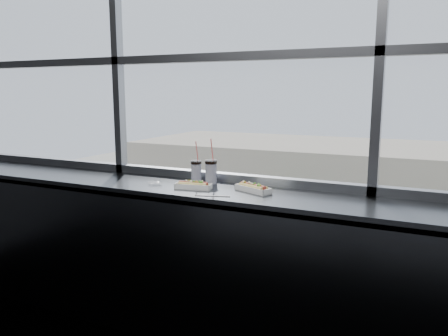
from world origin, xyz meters
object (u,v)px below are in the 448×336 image
at_px(hotdog_tray_right, 253,188).
at_px(car_near_a, 123,297).
at_px(soda_cup_right, 211,170).
at_px(tree_center, 413,237).
at_px(loose_straw, 213,196).
at_px(wrapper, 155,183).
at_px(tree_left, 281,214).
at_px(car_near_b, 206,315).
at_px(car_far_a, 247,262).
at_px(hotdog_tray_left, 193,185).
at_px(pedestrian_a, 298,250).
at_px(soda_cup_left, 196,170).

distance_m(hotdog_tray_right, car_near_a, 24.34).
relative_size(hotdog_tray_right, soda_cup_right, 0.84).
bearing_deg(tree_center, car_near_a, -141.28).
height_order(car_near_a, tree_center, tree_center).
height_order(loose_straw, wrapper, wrapper).
height_order(soda_cup_right, tree_left, soda_cup_right).
xyz_separation_m(car_near_b, car_far_a, (-0.93, 8.00, -0.14)).
height_order(car_far_a, tree_center, tree_center).
xyz_separation_m(hotdog_tray_right, wrapper, (-0.72, -0.08, -0.01)).
height_order(wrapper, car_far_a, wrapper).
distance_m(hotdog_tray_left, hotdog_tray_right, 0.41).
bearing_deg(car_near_b, hotdog_tray_left, -154.57).
bearing_deg(wrapper, tree_left, 105.68).
bearing_deg(hotdog_tray_right, wrapper, -150.39).
xyz_separation_m(hotdog_tray_left, car_far_a, (-9.43, 24.34, -11.10)).
bearing_deg(car_near_a, pedestrian_a, -29.95).
height_order(soda_cup_left, loose_straw, soda_cup_left).
height_order(hotdog_tray_right, pedestrian_a, hotdog_tray_right).
relative_size(loose_straw, car_near_b, 0.03).
relative_size(soda_cup_right, tree_left, 0.06).
distance_m(car_near_a, car_far_a, 9.18).
height_order(hotdog_tray_right, car_near_a, hotdog_tray_right).
relative_size(tree_left, tree_center, 1.15).
bearing_deg(loose_straw, pedestrian_a, 86.38).
xyz_separation_m(hotdog_tray_left, car_near_a, (-13.94, 16.34, -11.06)).
xyz_separation_m(hotdog_tray_left, wrapper, (-0.32, 0.01, -0.01)).
xyz_separation_m(soda_cup_left, tree_center, (1.12, 28.12, -9.08)).
relative_size(car_near_b, tree_center, 1.44).
relative_size(soda_cup_left, tree_left, 0.06).
xyz_separation_m(car_far_a, pedestrian_a, (2.74, 3.43, 0.14)).
xyz_separation_m(soda_cup_left, car_far_a, (-9.34, 24.12, -11.17)).
bearing_deg(car_near_a, car_near_b, -87.56).
xyz_separation_m(soda_cup_right, loose_straw, (0.19, -0.35, -0.09)).
bearing_deg(loose_straw, car_near_a, 113.15).
bearing_deg(hotdog_tray_right, pedestrian_a, 127.30).
xyz_separation_m(soda_cup_right, tree_center, (0.99, 28.13, -9.09)).
height_order(hotdog_tray_left, hotdog_tray_right, hotdog_tray_right).
relative_size(hotdog_tray_right, car_near_a, 0.05).
height_order(loose_straw, tree_left, loose_straw).
xyz_separation_m(hotdog_tray_right, tree_left, (-8.67, 28.25, -8.56)).
bearing_deg(car_near_a, tree_left, -22.88).
bearing_deg(tree_left, car_near_a, -115.31).
xyz_separation_m(loose_straw, tree_left, (-8.49, 28.48, -8.53)).
relative_size(car_near_b, pedestrian_a, 2.94).
height_order(hotdog_tray_left, tree_center, hotdog_tray_left).
distance_m(soda_cup_right, loose_straw, 0.41).
xyz_separation_m(soda_cup_right, car_near_b, (-8.53, 16.13, -11.04)).
relative_size(soda_cup_left, loose_straw, 1.40).
relative_size(loose_straw, pedestrian_a, 0.10).
xyz_separation_m(wrapper, car_near_b, (-8.19, 16.33, -10.95)).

